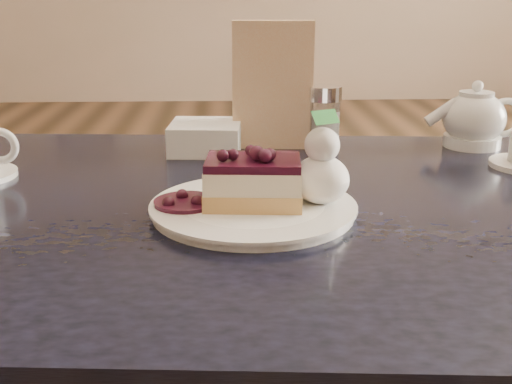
{
  "coord_description": "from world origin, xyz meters",
  "views": [
    {
      "loc": [
        -0.22,
        -0.82,
        0.99
      ],
      "look_at": [
        -0.18,
        -0.16,
        0.77
      ],
      "focal_mm": 45.0,
      "sensor_mm": 36.0,
      "label": 1
    }
  ],
  "objects_px": {
    "dessert_plate": "(253,209)",
    "tea_set": "(484,126)",
    "main_table": "(255,255)",
    "cheesecake_slice": "(253,182)"
  },
  "relations": [
    {
      "from": "main_table",
      "to": "cheesecake_slice",
      "type": "bearing_deg",
      "value": -90.0
    },
    {
      "from": "main_table",
      "to": "tea_set",
      "type": "xyz_separation_m",
      "value": [
        0.4,
        0.25,
        0.12
      ]
    },
    {
      "from": "cheesecake_slice",
      "to": "main_table",
      "type": "bearing_deg",
      "value": 90.0
    },
    {
      "from": "dessert_plate",
      "to": "tea_set",
      "type": "bearing_deg",
      "value": 36.71
    },
    {
      "from": "main_table",
      "to": "dessert_plate",
      "type": "height_order",
      "value": "dessert_plate"
    },
    {
      "from": "main_table",
      "to": "cheesecake_slice",
      "type": "height_order",
      "value": "cheesecake_slice"
    },
    {
      "from": "cheesecake_slice",
      "to": "dessert_plate",
      "type": "bearing_deg",
      "value": -148.94
    },
    {
      "from": "dessert_plate",
      "to": "tea_set",
      "type": "distance_m",
      "value": 0.5
    },
    {
      "from": "dessert_plate",
      "to": "cheesecake_slice",
      "type": "height_order",
      "value": "cheesecake_slice"
    },
    {
      "from": "main_table",
      "to": "cheesecake_slice",
      "type": "xyz_separation_m",
      "value": [
        -0.0,
        -0.05,
        0.12
      ]
    }
  ]
}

